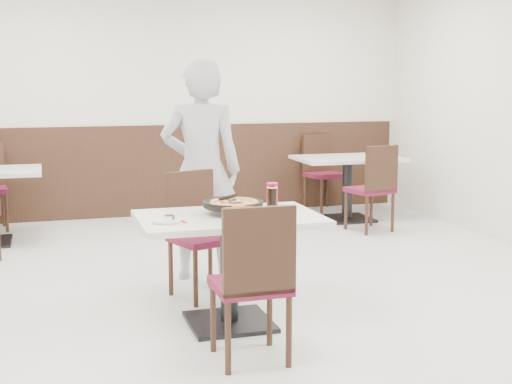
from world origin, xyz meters
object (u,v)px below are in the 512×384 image
object	(u,v)px
pizza	(234,206)
diner_person	(201,170)
chair_near	(250,282)
chair_far	(203,236)
pizza_pan	(233,208)
cola_glass	(272,197)
side_plate	(167,221)
bg_chair_right_far	(325,173)
red_cup	(272,194)
main_table	(229,270)
bg_table_right	(347,189)
bg_chair_right_near	(370,188)

from	to	relation	value
pizza	diner_person	xyz separation A→B (m)	(0.04, 1.18, 0.09)
chair_near	diner_person	xyz separation A→B (m)	(0.11, 1.82, 0.43)
chair_far	pizza	bearing A→B (deg)	76.57
pizza_pan	cola_glass	bearing A→B (deg)	30.10
side_plate	bg_chair_right_far	distance (m)	4.75
pizza	red_cup	size ratio (longest dim) A/B	1.99
chair_far	diner_person	xyz separation A→B (m)	(0.11, 0.53, 0.43)
diner_person	main_table	bearing A→B (deg)	100.28
bg_table_right	side_plate	bearing A→B (deg)	-129.65
red_cup	bg_chair_right_far	world-z (taller)	bg_chair_right_far
main_table	diner_person	bearing A→B (deg)	86.40
main_table	bg_chair_right_near	size ratio (longest dim) A/B	1.26
chair_near	bg_chair_right_near	size ratio (longest dim) A/B	1.00
chair_near	cola_glass	bearing A→B (deg)	64.35
pizza_pan	bg_table_right	bearing A→B (deg)	54.34
chair_far	diner_person	size ratio (longest dim) A/B	0.53
main_table	pizza_pan	world-z (taller)	pizza_pan
chair_far	pizza_pan	size ratio (longest dim) A/B	2.74
chair_near	pizza	bearing A→B (deg)	82.94
side_plate	bg_table_right	size ratio (longest dim) A/B	0.15
side_plate	bg_table_right	xyz separation A→B (m)	(2.69, 3.24, -0.38)
cola_glass	red_cup	distance (m)	0.06
chair_far	bg_table_right	size ratio (longest dim) A/B	0.79
bg_chair_right_near	cola_glass	bearing A→B (deg)	-143.25
chair_far	pizza	distance (m)	0.73
chair_near	side_plate	xyz separation A→B (m)	(-0.39, 0.52, 0.28)
pizza	bg_chair_right_far	world-z (taller)	bg_chair_right_far
side_plate	red_cup	size ratio (longest dim) A/B	1.16
main_table	bg_table_right	xyz separation A→B (m)	(2.25, 3.14, 0.00)
side_plate	diner_person	bearing A→B (deg)	68.56
side_plate	bg_chair_right_near	size ratio (longest dim) A/B	0.20
pizza	diner_person	size ratio (longest dim) A/B	0.18
diner_person	pizza_pan	bearing A→B (deg)	102.21
cola_glass	diner_person	size ratio (longest dim) A/B	0.07
side_plate	bg_chair_right_far	xyz separation A→B (m)	(2.68, 3.92, -0.28)
chair_near	chair_far	distance (m)	1.29
chair_far	red_cup	world-z (taller)	chair_far
chair_near	red_cup	distance (m)	1.09
diner_person	bg_chair_right_near	world-z (taller)	diner_person
bg_table_right	chair_near	bearing A→B (deg)	-121.32
main_table	pizza_pan	distance (m)	0.42
main_table	pizza	distance (m)	0.44
pizza_pan	bg_chair_right_far	bearing A→B (deg)	59.66
red_cup	diner_person	bearing A→B (deg)	110.13
chair_near	red_cup	bearing A→B (deg)	64.72
bg_chair_right_far	bg_table_right	bearing A→B (deg)	75.89
pizza	side_plate	distance (m)	0.49
pizza_pan	pizza	size ratio (longest dim) A/B	1.09
chair_far	bg_table_right	distance (m)	3.37
bg_table_right	bg_chair_right_near	world-z (taller)	bg_chair_right_near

